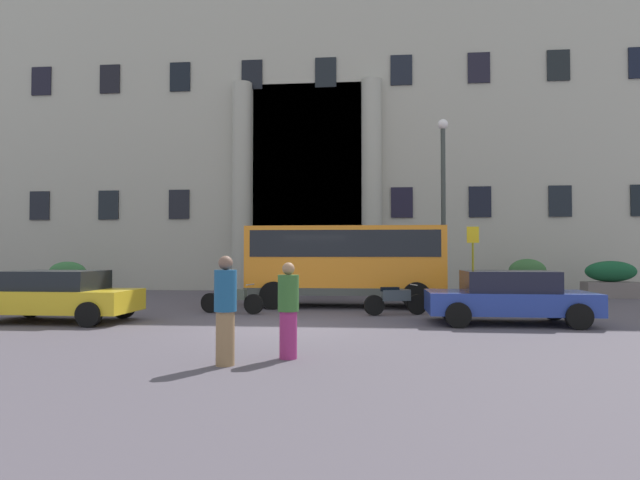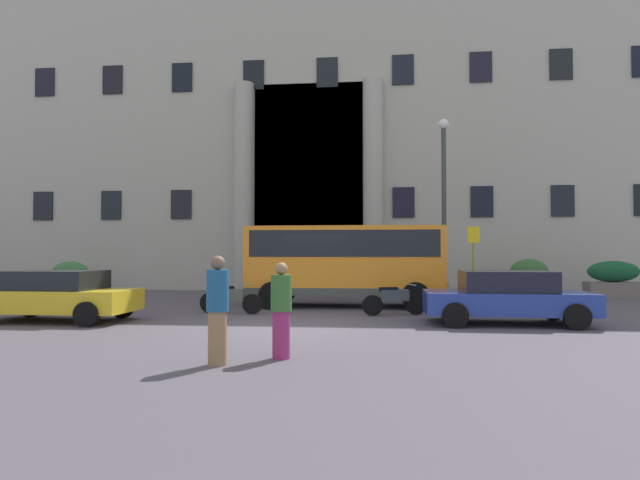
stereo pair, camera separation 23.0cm
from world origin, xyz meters
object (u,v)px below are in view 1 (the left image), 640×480
(hedge_planter_entrance_right, at_px, (427,280))
(motorcycle_far_end, at_px, (230,298))
(orange_minibus, at_px, (345,259))
(lamppost_plaza_centre, at_px, (443,194))
(pedestrian_man_crossing, at_px, (225,310))
(scooter_by_planter, at_px, (18,297))
(motorcycle_near_kerb, at_px, (394,300))
(bus_stop_sign, at_px, (473,256))
(hedge_planter_west, at_px, (528,278))
(hedge_planter_entrance_left, at_px, (611,280))
(parked_estate_mid, at_px, (508,296))
(hedge_planter_east, at_px, (67,278))
(hedge_planter_far_east, at_px, (285,277))
(parked_sedan_far, at_px, (58,295))
(pedestrian_man_red_shirt, at_px, (288,310))

(hedge_planter_entrance_right, height_order, motorcycle_far_end, hedge_planter_entrance_right)
(orange_minibus, distance_m, lamppost_plaza_centre, 5.25)
(pedestrian_man_crossing, xyz_separation_m, lamppost_plaza_centre, (5.21, 12.61, 3.25))
(scooter_by_planter, bearing_deg, motorcycle_near_kerb, 4.29)
(bus_stop_sign, xyz_separation_m, hedge_planter_west, (2.96, 3.49, -0.96))
(hedge_planter_entrance_left, distance_m, parked_estate_mid, 10.85)
(pedestrian_man_crossing, bearing_deg, motorcycle_far_end, 66.41)
(hedge_planter_entrance_right, bearing_deg, bus_stop_sign, -64.44)
(orange_minibus, xyz_separation_m, motorcycle_near_kerb, (1.54, -2.48, -1.17))
(hedge_planter_west, bearing_deg, bus_stop_sign, -130.31)
(hedge_planter_west, bearing_deg, hedge_planter_entrance_left, -13.15)
(hedge_planter_entrance_right, bearing_deg, hedge_planter_east, 178.14)
(hedge_planter_west, distance_m, hedge_planter_east, 20.65)
(hedge_planter_far_east, relative_size, hedge_planter_entrance_left, 0.76)
(motorcycle_far_end, bearing_deg, lamppost_plaza_centre, 48.22)
(hedge_planter_entrance_left, bearing_deg, bus_stop_sign, -155.55)
(hedge_planter_east, distance_m, hedge_planter_entrance_left, 23.76)
(parked_estate_mid, bearing_deg, bus_stop_sign, 88.50)
(hedge_planter_far_east, distance_m, motorcycle_near_kerb, 8.98)
(bus_stop_sign, xyz_separation_m, pedestrian_man_crossing, (-6.14, -11.71, -0.84))
(motorcycle_far_end, bearing_deg, motorcycle_near_kerb, 11.54)
(parked_estate_mid, bearing_deg, pedestrian_man_crossing, -134.82)
(orange_minibus, height_order, parked_sedan_far, orange_minibus)
(hedge_planter_west, height_order, hedge_planter_entrance_left, hedge_planter_west)
(hedge_planter_west, distance_m, pedestrian_man_crossing, 17.72)
(scooter_by_planter, distance_m, lamppost_plaza_centre, 15.25)
(motorcycle_far_end, bearing_deg, hedge_planter_entrance_left, 38.44)
(scooter_by_planter, bearing_deg, hedge_planter_east, 115.14)
(lamppost_plaza_centre, bearing_deg, hedge_planter_far_east, 158.95)
(hedge_planter_entrance_right, xyz_separation_m, motorcycle_far_end, (-6.64, -7.18, -0.22))
(orange_minibus, xyz_separation_m, lamppost_plaza_centre, (3.69, 2.76, 2.52))
(parked_estate_mid, height_order, motorcycle_far_end, parked_estate_mid)
(hedge_planter_west, height_order, hedge_planter_east, hedge_planter_west)
(hedge_planter_entrance_left, relative_size, pedestrian_man_red_shirt, 1.30)
(parked_sedan_far, xyz_separation_m, scooter_by_planter, (-2.78, 2.39, -0.24))
(hedge_planter_entrance_left, relative_size, lamppost_plaza_centre, 0.30)
(bus_stop_sign, distance_m, lamppost_plaza_centre, 2.74)
(bus_stop_sign, xyz_separation_m, scooter_by_planter, (-14.79, -4.31, -1.27))
(hedge_planter_entrance_right, xyz_separation_m, parked_sedan_far, (-10.66, -9.54, 0.02))
(hedge_planter_east, bearing_deg, pedestrian_man_red_shirt, -49.18)
(hedge_planter_far_east, height_order, parked_estate_mid, hedge_planter_far_east)
(hedge_planter_entrance_right, bearing_deg, pedestrian_man_crossing, -108.23)
(hedge_planter_entrance_right, xyz_separation_m, pedestrian_man_crossing, (-4.79, -14.55, 0.21))
(hedge_planter_west, relative_size, lamppost_plaza_centre, 0.23)
(hedge_planter_entrance_left, xyz_separation_m, scooter_by_planter, (-20.86, -7.07, -0.27))
(hedge_planter_east, bearing_deg, motorcycle_far_end, -38.49)
(orange_minibus, distance_m, hedge_planter_entrance_left, 11.70)
(pedestrian_man_crossing, height_order, pedestrian_man_red_shirt, pedestrian_man_crossing)
(hedge_planter_far_east, relative_size, motorcycle_far_end, 0.81)
(hedge_planter_entrance_right, distance_m, hedge_planter_east, 16.34)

